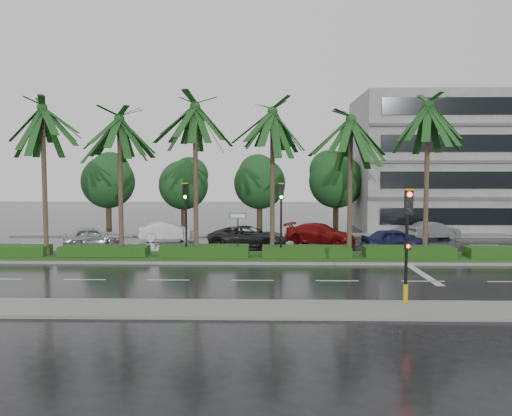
{
  "coord_description": "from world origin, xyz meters",
  "views": [
    {
      "loc": [
        0.69,
        -28.24,
        5.06
      ],
      "look_at": [
        0.03,
        1.5,
        2.98
      ],
      "focal_mm": 35.0,
      "sensor_mm": 36.0,
      "label": 1
    }
  ],
  "objects_px": {
    "signal_median_left": "(186,209)",
    "car_white": "(168,231)",
    "car_grey": "(434,230)",
    "car_darkgrey": "(249,237)",
    "car_blue": "(395,240)",
    "car_red": "(320,234)",
    "signal_near": "(407,241)",
    "street_sign": "(238,224)",
    "car_silver": "(92,236)"
  },
  "relations": [
    {
      "from": "street_sign",
      "to": "car_darkgrey",
      "type": "relative_size",
      "value": 0.48
    },
    {
      "from": "car_blue",
      "to": "street_sign",
      "type": "bearing_deg",
      "value": 100.13
    },
    {
      "from": "signal_near",
      "to": "car_grey",
      "type": "height_order",
      "value": "signal_near"
    },
    {
      "from": "car_red",
      "to": "car_white",
      "type": "bearing_deg",
      "value": 107.6
    },
    {
      "from": "signal_median_left",
      "to": "car_silver",
      "type": "xyz_separation_m",
      "value": [
        -7.5,
        5.66,
        -2.33
      ]
    },
    {
      "from": "car_white",
      "to": "car_grey",
      "type": "relative_size",
      "value": 1.06
    },
    {
      "from": "signal_near",
      "to": "car_white",
      "type": "distance_m",
      "value": 22.25
    },
    {
      "from": "car_red",
      "to": "car_darkgrey",
      "type": "bearing_deg",
      "value": 137.51
    },
    {
      "from": "car_silver",
      "to": "signal_near",
      "type": "bearing_deg",
      "value": -155.99
    },
    {
      "from": "signal_median_left",
      "to": "car_blue",
      "type": "distance_m",
      "value": 13.71
    },
    {
      "from": "signal_median_left",
      "to": "car_white",
      "type": "bearing_deg",
      "value": 108.08
    },
    {
      "from": "signal_median_left",
      "to": "car_grey",
      "type": "height_order",
      "value": "signal_median_left"
    },
    {
      "from": "car_white",
      "to": "car_darkgrey",
      "type": "height_order",
      "value": "car_darkgrey"
    },
    {
      "from": "car_darkgrey",
      "to": "car_red",
      "type": "bearing_deg",
      "value": -59.62
    },
    {
      "from": "signal_median_left",
      "to": "car_blue",
      "type": "height_order",
      "value": "signal_median_left"
    },
    {
      "from": "car_blue",
      "to": "signal_median_left",
      "type": "bearing_deg",
      "value": 96.63
    },
    {
      "from": "street_sign",
      "to": "car_darkgrey",
      "type": "xyz_separation_m",
      "value": [
        0.44,
        4.73,
        -1.38
      ]
    },
    {
      "from": "car_silver",
      "to": "car_white",
      "type": "relative_size",
      "value": 0.91
    },
    {
      "from": "car_blue",
      "to": "car_grey",
      "type": "xyz_separation_m",
      "value": [
        4.5,
        6.14,
        -0.07
      ]
    },
    {
      "from": "signal_median_left",
      "to": "car_darkgrey",
      "type": "bearing_deg",
      "value": 55.0
    },
    {
      "from": "car_darkgrey",
      "to": "car_grey",
      "type": "bearing_deg",
      "value": -63.02
    },
    {
      "from": "signal_near",
      "to": "car_blue",
      "type": "bearing_deg",
      "value": 77.37
    },
    {
      "from": "car_white",
      "to": "car_blue",
      "type": "relative_size",
      "value": 0.99
    },
    {
      "from": "car_grey",
      "to": "signal_median_left",
      "type": "bearing_deg",
      "value": 103.07
    },
    {
      "from": "car_grey",
      "to": "car_silver",
      "type": "bearing_deg",
      "value": 83.21
    },
    {
      "from": "signal_near",
      "to": "car_silver",
      "type": "relative_size",
      "value": 1.12
    },
    {
      "from": "car_red",
      "to": "signal_median_left",
      "type": "bearing_deg",
      "value": 154.4
    },
    {
      "from": "car_silver",
      "to": "car_grey",
      "type": "height_order",
      "value": "car_grey"
    },
    {
      "from": "car_darkgrey",
      "to": "car_blue",
      "type": "bearing_deg",
      "value": -89.57
    },
    {
      "from": "signal_median_left",
      "to": "car_red",
      "type": "distance_m",
      "value": 11.26
    },
    {
      "from": "car_red",
      "to": "car_grey",
      "type": "relative_size",
      "value": 1.25
    },
    {
      "from": "street_sign",
      "to": "car_blue",
      "type": "relative_size",
      "value": 0.6
    },
    {
      "from": "car_silver",
      "to": "car_red",
      "type": "height_order",
      "value": "car_red"
    },
    {
      "from": "signal_near",
      "to": "car_blue",
      "type": "xyz_separation_m",
      "value": [
        3.0,
        13.39,
        -1.77
      ]
    },
    {
      "from": "signal_median_left",
      "to": "street_sign",
      "type": "relative_size",
      "value": 1.68
    },
    {
      "from": "signal_median_left",
      "to": "car_white",
      "type": "relative_size",
      "value": 1.02
    },
    {
      "from": "car_white",
      "to": "car_grey",
      "type": "bearing_deg",
      "value": -101.21
    },
    {
      "from": "street_sign",
      "to": "car_blue",
      "type": "distance_m",
      "value": 10.69
    },
    {
      "from": "signal_median_left",
      "to": "street_sign",
      "type": "xyz_separation_m",
      "value": [
        3.0,
        0.18,
        -0.87
      ]
    },
    {
      "from": "car_red",
      "to": "car_grey",
      "type": "xyz_separation_m",
      "value": [
        9.0,
        2.81,
        -0.07
      ]
    },
    {
      "from": "signal_near",
      "to": "car_blue",
      "type": "relative_size",
      "value": 1.01
    },
    {
      "from": "signal_median_left",
      "to": "car_grey",
      "type": "xyz_separation_m",
      "value": [
        17.5,
        9.84,
        -2.33
      ]
    },
    {
      "from": "signal_median_left",
      "to": "car_white",
      "type": "distance_m",
      "value": 9.19
    },
    {
      "from": "car_silver",
      "to": "car_red",
      "type": "relative_size",
      "value": 0.77
    },
    {
      "from": "street_sign",
      "to": "car_grey",
      "type": "relative_size",
      "value": 0.64
    },
    {
      "from": "car_silver",
      "to": "car_red",
      "type": "distance_m",
      "value": 16.06
    },
    {
      "from": "car_silver",
      "to": "car_darkgrey",
      "type": "xyz_separation_m",
      "value": [
        10.94,
        -0.75,
        0.08
      ]
    },
    {
      "from": "car_silver",
      "to": "signal_median_left",
      "type": "bearing_deg",
      "value": -151.79
    },
    {
      "from": "signal_median_left",
      "to": "street_sign",
      "type": "bearing_deg",
      "value": 3.47
    },
    {
      "from": "car_blue",
      "to": "car_grey",
      "type": "height_order",
      "value": "car_blue"
    }
  ]
}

